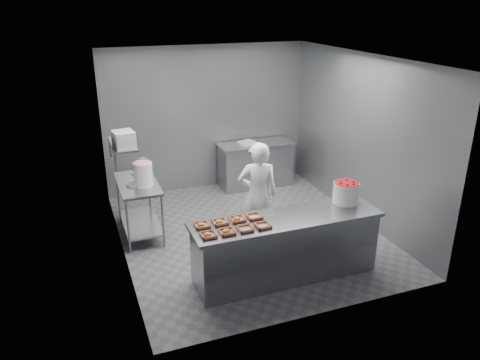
# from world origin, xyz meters

# --- Properties ---
(floor) EXTENTS (4.50, 4.50, 0.00)m
(floor) POSITION_xyz_m (0.00, 0.00, 0.00)
(floor) COLOR #4C4C51
(floor) RESTS_ON ground
(ceiling) EXTENTS (4.50, 4.50, 0.00)m
(ceiling) POSITION_xyz_m (0.00, 0.00, 2.80)
(ceiling) COLOR white
(ceiling) RESTS_ON wall_back
(wall_back) EXTENTS (4.00, 0.04, 2.80)m
(wall_back) POSITION_xyz_m (0.00, 2.25, 1.40)
(wall_back) COLOR slate
(wall_back) RESTS_ON ground
(wall_left) EXTENTS (0.04, 4.50, 2.80)m
(wall_left) POSITION_xyz_m (-2.00, 0.00, 1.40)
(wall_left) COLOR slate
(wall_left) RESTS_ON ground
(wall_right) EXTENTS (0.04, 4.50, 2.80)m
(wall_right) POSITION_xyz_m (2.00, 0.00, 1.40)
(wall_right) COLOR slate
(wall_right) RESTS_ON ground
(service_counter) EXTENTS (2.60, 0.70, 0.90)m
(service_counter) POSITION_xyz_m (0.00, -1.35, 0.45)
(service_counter) COLOR slate
(service_counter) RESTS_ON ground
(prep_table) EXTENTS (0.60, 1.20, 0.90)m
(prep_table) POSITION_xyz_m (-1.65, 0.60, 0.59)
(prep_table) COLOR slate
(prep_table) RESTS_ON ground
(back_counter) EXTENTS (1.50, 0.60, 0.90)m
(back_counter) POSITION_xyz_m (0.90, 1.90, 0.45)
(back_counter) COLOR slate
(back_counter) RESTS_ON ground
(wall_shelf) EXTENTS (0.35, 0.90, 0.03)m
(wall_shelf) POSITION_xyz_m (-1.82, 0.60, 1.55)
(wall_shelf) COLOR slate
(wall_shelf) RESTS_ON wall_left
(tray_0) EXTENTS (0.19, 0.18, 0.06)m
(tray_0) POSITION_xyz_m (-1.13, -1.49, 0.92)
(tray_0) COLOR tan
(tray_0) RESTS_ON service_counter
(tray_1) EXTENTS (0.19, 0.18, 0.06)m
(tray_1) POSITION_xyz_m (-0.89, -1.49, 0.92)
(tray_1) COLOR tan
(tray_1) RESTS_ON service_counter
(tray_2) EXTENTS (0.19, 0.18, 0.04)m
(tray_2) POSITION_xyz_m (-0.64, -1.49, 0.92)
(tray_2) COLOR tan
(tray_2) RESTS_ON service_counter
(tray_3) EXTENTS (0.19, 0.18, 0.04)m
(tray_3) POSITION_xyz_m (-0.40, -1.49, 0.92)
(tray_3) COLOR tan
(tray_3) RESTS_ON service_counter
(tray_4) EXTENTS (0.19, 0.18, 0.06)m
(tray_4) POSITION_xyz_m (-1.13, -1.21, 0.92)
(tray_4) COLOR tan
(tray_4) RESTS_ON service_counter
(tray_5) EXTENTS (0.19, 0.18, 0.06)m
(tray_5) POSITION_xyz_m (-0.89, -1.21, 0.92)
(tray_5) COLOR tan
(tray_5) RESTS_ON service_counter
(tray_6) EXTENTS (0.19, 0.18, 0.06)m
(tray_6) POSITION_xyz_m (-0.65, -1.21, 0.92)
(tray_6) COLOR tan
(tray_6) RESTS_ON service_counter
(tray_7) EXTENTS (0.19, 0.18, 0.04)m
(tray_7) POSITION_xyz_m (-0.40, -1.21, 0.92)
(tray_7) COLOR tan
(tray_7) RESTS_ON service_counter
(worker) EXTENTS (0.68, 0.53, 1.66)m
(worker) POSITION_xyz_m (-0.01, -0.36, 0.83)
(worker) COLOR white
(worker) RESTS_ON ground
(strawberry_tub) EXTENTS (0.36, 0.36, 0.30)m
(strawberry_tub) POSITION_xyz_m (0.99, -1.20, 1.06)
(strawberry_tub) COLOR white
(strawberry_tub) RESTS_ON service_counter
(glaze_bucket) EXTENTS (0.31, 0.29, 0.45)m
(glaze_bucket) POSITION_xyz_m (-1.57, 0.44, 1.10)
(glaze_bucket) COLOR white
(glaze_bucket) RESTS_ON prep_table
(bucket_lid) EXTENTS (0.37, 0.37, 0.03)m
(bucket_lid) POSITION_xyz_m (-1.66, 0.54, 0.91)
(bucket_lid) COLOR white
(bucket_lid) RESTS_ON prep_table
(rag) EXTENTS (0.16, 0.15, 0.02)m
(rag) POSITION_xyz_m (-1.61, 1.01, 0.91)
(rag) COLOR #CCB28C
(rag) RESTS_ON prep_table
(appliance) EXTENTS (0.32, 0.36, 0.24)m
(appliance) POSITION_xyz_m (-1.82, 0.36, 1.69)
(appliance) COLOR gray
(appliance) RESTS_ON wall_shelf
(paper_stack) EXTENTS (0.34, 0.28, 0.06)m
(paper_stack) POSITION_xyz_m (0.70, 1.90, 0.93)
(paper_stack) COLOR silver
(paper_stack) RESTS_ON back_counter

